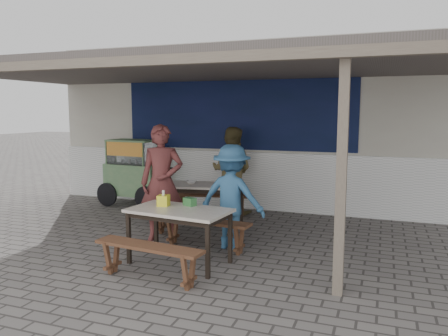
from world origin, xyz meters
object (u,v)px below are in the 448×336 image
at_px(bench_right_street, 148,254).
at_px(table_right, 179,215).
at_px(condiment_bowl, 192,182).
at_px(bench_left_wall, 212,200).
at_px(bench_right_wall, 205,227).
at_px(condiment_jar, 219,181).
at_px(patron_wall_side, 232,171).
at_px(patron_street_side, 162,183).
at_px(vendor_cart, 134,170).
at_px(patron_right_table, 232,197).
at_px(donation_box, 190,202).
at_px(tissue_box, 163,201).
at_px(bench_left_street, 196,215).
at_px(table_left, 204,189).

bearing_deg(bench_right_street, table_right, 90.00).
bearing_deg(condiment_bowl, bench_left_wall, 76.59).
bearing_deg(table_right, bench_right_wall, 90.00).
bearing_deg(condiment_jar, patron_wall_side, 92.55).
relative_size(table_right, condiment_jar, 16.97).
bearing_deg(condiment_jar, patron_street_side, -110.44).
bearing_deg(vendor_cart, patron_street_side, -44.24).
xyz_separation_m(vendor_cart, condiment_bowl, (1.82, -0.99, -0.01)).
height_order(bench_left_wall, patron_right_table, patron_right_table).
bearing_deg(bench_left_wall, table_right, -87.68).
xyz_separation_m(vendor_cart, donation_box, (2.59, -2.75, 0.02)).
xyz_separation_m(patron_right_table, condiment_bowl, (-1.16, 1.10, -0.01)).
relative_size(bench_right_street, tissue_box, 9.77).
bearing_deg(patron_street_side, condiment_bowl, 68.65).
bearing_deg(table_right, bench_left_street, 111.26).
xyz_separation_m(bench_left_street, condiment_jar, (0.08, 0.88, 0.45)).
xyz_separation_m(table_left, donation_box, (0.51, -1.72, 0.13)).
bearing_deg(donation_box, table_right, -100.33).
distance_m(bench_right_wall, patron_wall_side, 2.41).
bearing_deg(bench_left_street, bench_left_wall, 90.00).
bearing_deg(tissue_box, vendor_cart, 128.09).
height_order(vendor_cart, patron_wall_side, patron_wall_side).
distance_m(bench_left_street, patron_street_side, 0.82).
height_order(table_left, bench_right_wall, table_left).
xyz_separation_m(vendor_cart, condiment_jar, (2.28, -0.79, 0.01)).
bearing_deg(vendor_cart, tissue_box, -47.15).
relative_size(table_left, patron_street_side, 0.80).
bearing_deg(bench_right_street, patron_wall_side, 100.01).
distance_m(bench_left_street, table_right, 1.41).
distance_m(bench_left_street, condiment_jar, 0.99).
xyz_separation_m(tissue_box, condiment_jar, (0.02, 2.09, -0.03)).
xyz_separation_m(donation_box, condiment_jar, (-0.32, 1.95, -0.01)).
bearing_deg(bench_right_wall, tissue_box, -115.89).
height_order(bench_left_wall, bench_right_street, same).
xyz_separation_m(patron_wall_side, tissue_box, (0.02, -2.90, -0.05)).
height_order(bench_left_street, condiment_jar, condiment_jar).
bearing_deg(table_right, condiment_bowl, 116.48).
relative_size(bench_right_street, patron_wall_side, 0.84).
xyz_separation_m(table_right, bench_right_wall, (0.08, 0.69, -0.34)).
xyz_separation_m(bench_right_street, bench_right_wall, (0.16, 1.38, 0.00)).
bearing_deg(patron_wall_side, table_right, 96.81).
relative_size(patron_wall_side, condiment_jar, 20.98).
bearing_deg(patron_wall_side, patron_right_table, 110.31).
height_order(bench_left_street, vendor_cart, vendor_cart).
height_order(donation_box, condiment_bowl, donation_box).
height_order(table_right, patron_wall_side, patron_wall_side).
relative_size(table_right, donation_box, 8.52).
height_order(bench_right_street, vendor_cart, vendor_cart).
relative_size(vendor_cart, condiment_jar, 22.16).
distance_m(bench_right_wall, condiment_jar, 1.61).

